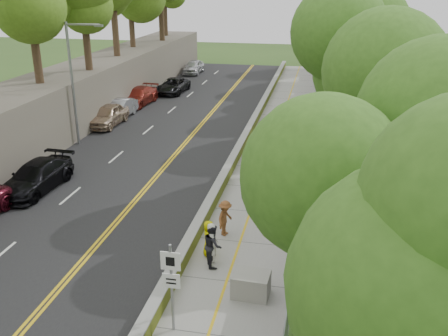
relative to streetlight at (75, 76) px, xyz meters
name	(u,v)px	position (x,y,z in m)	size (l,w,h in m)	color
ground	(170,276)	(10.46, -14.00, -4.64)	(140.00, 140.00, 0.00)	#33511E
road	(159,144)	(5.06, 1.00, -4.62)	(11.20, 66.00, 0.04)	black
sidewalk	(276,152)	(13.01, 1.00, -4.61)	(4.20, 66.00, 0.05)	gray
jersey_barrier	(241,146)	(10.71, 1.00, -4.34)	(0.42, 66.00, 0.60)	#D3F021
rock_embankment	(45,110)	(-3.04, 1.00, -2.64)	(5.00, 66.00, 4.00)	#595147
chainlink_fence	(310,139)	(15.11, 1.00, -3.64)	(0.04, 66.00, 2.00)	slate
trees_fenceside	(358,43)	(17.46, 1.00, 2.36)	(7.00, 66.00, 14.00)	#457A24
streetlight	(75,76)	(0.00, 0.00, 0.00)	(2.52, 0.22, 8.00)	gray
signpost	(171,279)	(11.51, -17.02, -2.68)	(0.62, 0.09, 3.10)	gray
construction_barrel	(295,119)	(13.79, 7.47, -4.10)	(0.59, 0.59, 0.98)	orange
concrete_block	(251,284)	(13.66, -14.67, -4.16)	(1.29, 0.97, 0.86)	gray
car_3	(36,177)	(1.22, -7.62, -3.86)	(2.07, 5.10, 1.48)	black
car_4	(108,115)	(-0.09, 4.59, -3.81)	(1.86, 4.63, 1.58)	tan
car_5	(118,109)	(-0.14, 6.73, -3.86)	(1.56, 4.49, 1.48)	#A3A4AA
car_6	(173,86)	(1.46, 16.41, -3.91)	(2.28, 4.94, 1.37)	black
car_7	(138,96)	(-0.14, 11.18, -3.85)	(2.10, 5.15, 1.50)	maroon
car_8	(193,67)	(0.81, 26.76, -3.84)	(1.80, 4.49, 1.53)	silver
painter_0	(209,238)	(11.60, -12.31, -3.83)	(0.74, 0.48, 1.52)	#C0BE01
painter_1	(213,244)	(11.91, -13.00, -3.68)	(0.66, 0.43, 1.81)	beige
painter_2	(213,245)	(11.91, -13.00, -3.72)	(0.85, 0.66, 1.75)	black
painter_3	(225,218)	(11.91, -10.51, -3.79)	(1.04, 0.60, 1.61)	brown
person_far	(306,124)	(14.66, 4.66, -3.67)	(1.07, 0.45, 1.83)	black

